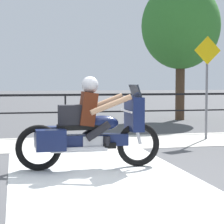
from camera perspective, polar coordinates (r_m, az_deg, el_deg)
ground_plane at (r=7.17m, az=-1.28°, el=-7.89°), size 120.00×120.00×0.00m
sidewalk_band at (r=10.48m, az=-4.98°, el=-4.07°), size 44.00×2.40×0.01m
crosswalk_band at (r=6.97m, az=-1.58°, el=-8.22°), size 2.84×6.00×0.01m
fence_railing at (r=12.11m, az=-6.12°, el=1.24°), size 36.00×0.05×1.13m
motorcycle at (r=7.40m, az=-2.92°, el=-2.10°), size 2.48×0.76×1.57m
street_sign at (r=11.29m, az=12.30°, el=4.72°), size 0.71×0.06×2.61m
tree_behind_sign at (r=16.97m, az=8.97°, el=10.99°), size 2.97×2.97×5.20m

